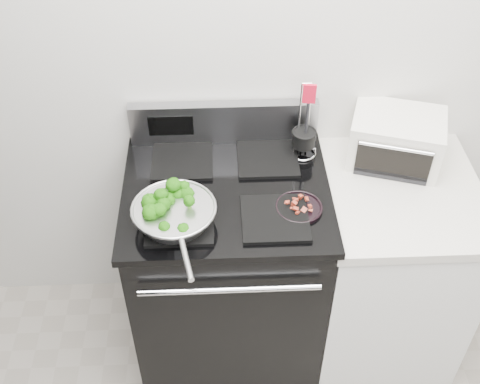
{
  "coord_description": "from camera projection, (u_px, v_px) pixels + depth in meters",
  "views": [
    {
      "loc": [
        -0.32,
        -0.27,
        2.48
      ],
      "look_at": [
        -0.25,
        1.36,
        0.98
      ],
      "focal_mm": 45.0,
      "sensor_mm": 36.0,
      "label": 1
    }
  ],
  "objects": [
    {
      "name": "skillet",
      "position": [
        174.0,
        214.0,
        2.11
      ],
      "size": [
        0.3,
        0.47,
        0.07
      ],
      "rotation": [
        0.0,
        0.0,
        0.2
      ],
      "color": "silver",
      "rests_on": "gas_range"
    },
    {
      "name": "bacon_plate",
      "position": [
        299.0,
        205.0,
        2.18
      ],
      "size": [
        0.17,
        0.17,
        0.04
      ],
      "rotation": [
        0.0,
        0.0,
        -0.09
      ],
      "color": "black",
      "rests_on": "gas_range"
    },
    {
      "name": "back_wall",
      "position": [
        302.0,
        48.0,
        2.26
      ],
      "size": [
        4.0,
        0.02,
        2.7
      ],
      "primitive_type": "cube",
      "color": "silver",
      "rests_on": "ground"
    },
    {
      "name": "gas_range",
      "position": [
        228.0,
        268.0,
        2.59
      ],
      "size": [
        0.79,
        0.69,
        1.13
      ],
      "color": "black",
      "rests_on": "floor"
    },
    {
      "name": "utensil_holder",
      "position": [
        303.0,
        142.0,
        2.39
      ],
      "size": [
        0.11,
        0.11,
        0.34
      ],
      "rotation": [
        0.0,
        0.0,
        -0.13
      ],
      "color": "silver",
      "rests_on": "gas_range"
    },
    {
      "name": "toaster_oven",
      "position": [
        396.0,
        139.0,
        2.39
      ],
      "size": [
        0.42,
        0.36,
        0.2
      ],
      "rotation": [
        0.0,
        0.0,
        -0.31
      ],
      "color": "white",
      "rests_on": "counter"
    },
    {
      "name": "broccoli_pile",
      "position": [
        174.0,
        209.0,
        2.1
      ],
      "size": [
        0.24,
        0.24,
        0.08
      ],
      "primitive_type": null,
      "color": "#0B3404",
      "rests_on": "skillet"
    },
    {
      "name": "counter",
      "position": [
        384.0,
        267.0,
        2.63
      ],
      "size": [
        0.62,
        0.68,
        0.92
      ],
      "color": "white",
      "rests_on": "floor"
    }
  ]
}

